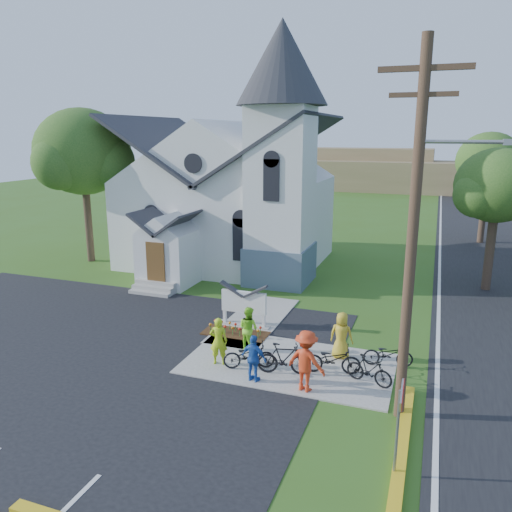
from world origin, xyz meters
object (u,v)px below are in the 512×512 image
at_px(bike_0, 249,355).
at_px(cyclist_1, 248,328).
at_px(church_sign, 244,302).
at_px(bike_2, 332,359).
at_px(cyclist_2, 254,358).
at_px(bike_4, 388,354).
at_px(cyclist_3, 306,361).
at_px(cyclist_0, 219,341).
at_px(bike_3, 369,370).
at_px(stop_sign, 401,408).
at_px(cyclist_4, 341,335).
at_px(bike_1, 284,359).
at_px(utility_pole, 416,226).

xyz_separation_m(bike_0, cyclist_1, (-0.56, 1.41, 0.35)).
bearing_deg(church_sign, bike_2, -34.56).
relative_size(cyclist_2, bike_4, 0.94).
distance_m(bike_0, cyclist_3, 2.34).
bearing_deg(cyclist_0, bike_2, 176.57).
bearing_deg(bike_0, bike_2, -101.32).
distance_m(cyclist_0, bike_3, 5.02).
bearing_deg(cyclist_0, bike_0, 169.58).
xyz_separation_m(church_sign, stop_sign, (6.63, -7.40, 0.75)).
relative_size(cyclist_2, cyclist_4, 0.92).
distance_m(bike_2, bike_3, 1.27).
bearing_deg(stop_sign, cyclist_2, 146.04).
bearing_deg(bike_0, bike_3, -109.69).
bearing_deg(stop_sign, cyclist_1, 136.73).
bearing_deg(stop_sign, bike_3, 105.65).
bearing_deg(stop_sign, bike_4, 97.42).
distance_m(church_sign, bike_0, 3.87).
bearing_deg(cyclist_2, bike_2, -135.78).
distance_m(cyclist_0, bike_2, 3.83).
relative_size(bike_1, bike_2, 0.95).
distance_m(church_sign, bike_3, 6.37).
height_order(bike_1, bike_4, bike_1).
relative_size(cyclist_0, cyclist_3, 0.86).
xyz_separation_m(church_sign, bike_1, (2.77, -3.50, -0.45)).
bearing_deg(utility_pole, bike_2, 142.57).
bearing_deg(bike_1, cyclist_2, 122.23).
bearing_deg(bike_1, bike_4, -74.76).
xyz_separation_m(church_sign, utility_pole, (6.56, -4.70, 4.38)).
distance_m(cyclist_3, cyclist_4, 2.67).
relative_size(bike_2, bike_4, 1.13).
height_order(bike_3, cyclist_4, cyclist_4).
bearing_deg(cyclist_0, bike_1, 168.31).
bearing_deg(church_sign, cyclist_2, -64.84).
bearing_deg(bike_2, bike_3, -116.33).
distance_m(cyclist_0, cyclist_4, 4.25).
bearing_deg(bike_1, cyclist_4, -53.66).
bearing_deg(cyclist_1, bike_0, 132.71).
bearing_deg(bike_0, bike_4, -91.86).
bearing_deg(cyclist_0, stop_sign, 134.94).
height_order(stop_sign, bike_0, stop_sign).
height_order(cyclist_0, bike_3, cyclist_0).
relative_size(utility_pole, cyclist_3, 5.22).
distance_m(stop_sign, cyclist_1, 7.80).
height_order(bike_0, cyclist_1, cyclist_1).
bearing_deg(bike_2, cyclist_4, -14.82).
xyz_separation_m(cyclist_0, bike_3, (4.99, 0.33, -0.37)).
bearing_deg(cyclist_1, bike_1, 162.93).
xyz_separation_m(bike_2, cyclist_3, (-0.53, -1.37, 0.47)).
relative_size(church_sign, cyclist_1, 1.37).
height_order(cyclist_0, bike_4, cyclist_0).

